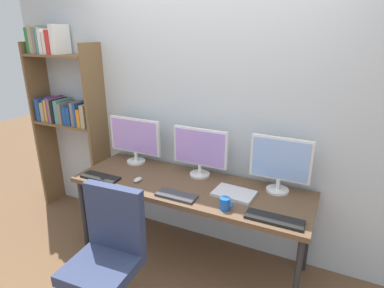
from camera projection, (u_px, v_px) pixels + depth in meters
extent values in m
cube|color=silver|center=(210.00, 110.00, 2.86)|extent=(4.43, 0.10, 2.60)
cube|color=brown|center=(189.00, 187.00, 2.69)|extent=(2.03, 0.68, 0.04)
cylinder|color=#262628|center=(84.00, 214.00, 2.97)|extent=(0.04, 0.04, 0.70)
cylinder|color=#262628|center=(297.00, 281.00, 2.18)|extent=(0.04, 0.04, 0.70)
cylinder|color=#262628|center=(122.00, 188.00, 3.46)|extent=(0.04, 0.04, 0.70)
cylinder|color=#262628|center=(307.00, 235.00, 2.67)|extent=(0.04, 0.04, 0.70)
cube|color=brown|center=(44.00, 127.00, 3.63)|extent=(0.03, 0.28, 1.87)
cube|color=brown|center=(99.00, 137.00, 3.30)|extent=(0.03, 0.28, 1.87)
cube|color=brown|center=(69.00, 123.00, 3.43)|extent=(0.76, 0.28, 0.02)
cube|color=brown|center=(60.00, 55.00, 3.19)|extent=(0.76, 0.28, 0.02)
cube|color=#1E4799|center=(45.00, 108.00, 3.51)|extent=(0.05, 0.22, 0.25)
cube|color=tan|center=(50.00, 110.00, 3.50)|extent=(0.05, 0.22, 0.21)
cube|color=gold|center=(53.00, 109.00, 3.49)|extent=(0.03, 0.22, 0.24)
cube|color=#8C338C|center=(56.00, 108.00, 3.46)|extent=(0.04, 0.22, 0.26)
cube|color=gray|center=(57.00, 110.00, 3.44)|extent=(0.03, 0.22, 0.25)
cube|color=black|center=(60.00, 110.00, 3.42)|extent=(0.04, 0.22, 0.25)
cube|color=teal|center=(64.00, 111.00, 3.40)|extent=(0.05, 0.22, 0.25)
cube|color=gray|center=(67.00, 112.00, 3.38)|extent=(0.04, 0.22, 0.22)
cube|color=#1E4799|center=(72.00, 114.00, 3.37)|extent=(0.05, 0.22, 0.20)
cube|color=#1E4799|center=(75.00, 115.00, 3.35)|extent=(0.05, 0.22, 0.19)
cube|color=gray|center=(80.00, 113.00, 3.32)|extent=(0.05, 0.22, 0.24)
cube|color=#1E4799|center=(82.00, 114.00, 3.29)|extent=(0.03, 0.22, 0.24)
cube|color=orange|center=(86.00, 117.00, 3.29)|extent=(0.04, 0.22, 0.19)
cube|color=tan|center=(90.00, 115.00, 3.25)|extent=(0.05, 0.22, 0.23)
cube|color=#287F3D|center=(36.00, 41.00, 3.29)|extent=(0.05, 0.22, 0.25)
cube|color=tan|center=(39.00, 39.00, 3.26)|extent=(0.06, 0.22, 0.28)
cube|color=gray|center=(43.00, 41.00, 3.23)|extent=(0.04, 0.22, 0.25)
cube|color=teal|center=(46.00, 41.00, 3.21)|extent=(0.03, 0.22, 0.26)
cube|color=white|center=(48.00, 41.00, 3.20)|extent=(0.04, 0.22, 0.24)
cube|color=white|center=(53.00, 43.00, 3.19)|extent=(0.05, 0.22, 0.21)
cube|color=red|center=(56.00, 42.00, 3.16)|extent=(0.05, 0.22, 0.23)
cube|color=white|center=(60.00, 39.00, 3.14)|extent=(0.05, 0.22, 0.28)
cube|color=navy|center=(102.00, 268.00, 2.12)|extent=(0.47, 0.47, 0.08)
cube|color=navy|center=(115.00, 217.00, 2.20)|extent=(0.44, 0.10, 0.48)
cylinder|color=silver|center=(136.00, 161.00, 3.15)|extent=(0.18, 0.18, 0.02)
cylinder|color=silver|center=(136.00, 156.00, 3.13)|extent=(0.03, 0.03, 0.08)
cube|color=silver|center=(135.00, 136.00, 3.06)|extent=(0.55, 0.03, 0.34)
cube|color=#B28CE5|center=(134.00, 136.00, 3.05)|extent=(0.51, 0.01, 0.31)
cylinder|color=silver|center=(200.00, 174.00, 2.86)|extent=(0.18, 0.18, 0.02)
cylinder|color=silver|center=(200.00, 169.00, 2.85)|extent=(0.03, 0.03, 0.08)
cube|color=silver|center=(200.00, 147.00, 2.78)|extent=(0.51, 0.03, 0.34)
cube|color=#B28CE5|center=(199.00, 148.00, 2.77)|extent=(0.47, 0.01, 0.30)
cylinder|color=silver|center=(277.00, 190.00, 2.58)|extent=(0.18, 0.18, 0.02)
cylinder|color=silver|center=(278.00, 184.00, 2.56)|extent=(0.03, 0.03, 0.09)
cube|color=silver|center=(281.00, 159.00, 2.49)|extent=(0.48, 0.03, 0.35)
cube|color=#8CB2F2|center=(280.00, 160.00, 2.48)|extent=(0.44, 0.01, 0.32)
cube|color=black|center=(101.00, 177.00, 2.80)|extent=(0.36, 0.13, 0.02)
cube|color=#38383D|center=(176.00, 196.00, 2.49)|extent=(0.32, 0.13, 0.02)
cube|color=black|center=(274.00, 219.00, 2.17)|extent=(0.40, 0.13, 0.02)
ellipsoid|color=silver|center=(138.00, 180.00, 2.74)|extent=(0.06, 0.10, 0.03)
cube|color=silver|center=(234.00, 193.00, 2.52)|extent=(0.33, 0.24, 0.02)
cylinder|color=blue|center=(225.00, 203.00, 2.31)|extent=(0.08, 0.08, 0.09)
torus|color=blue|center=(230.00, 205.00, 2.29)|extent=(0.06, 0.01, 0.06)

